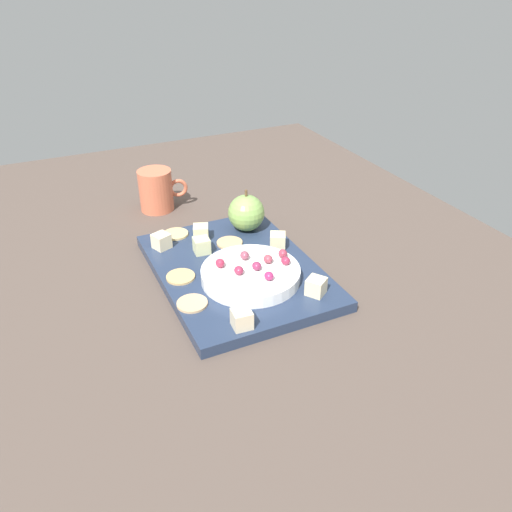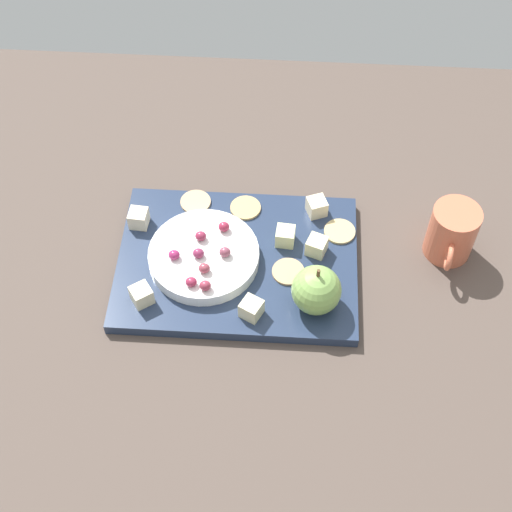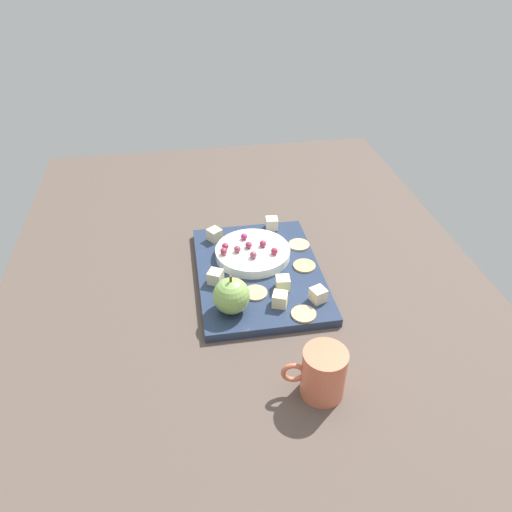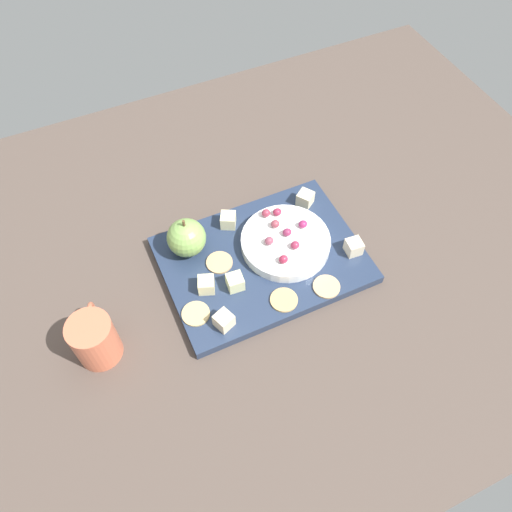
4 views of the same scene
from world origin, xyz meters
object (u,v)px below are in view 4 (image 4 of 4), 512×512
at_px(apple_whole, 186,238).
at_px(cup, 95,339).
at_px(grape_5, 283,259).
at_px(grape_0, 287,232).
at_px(cracker_2, 196,314).
at_px(grape_2, 303,224).
at_px(serving_dish, 286,242).
at_px(cheese_cube_1, 235,282).
at_px(grape_4, 277,212).
at_px(platter, 263,260).
at_px(cheese_cube_2, 228,220).
at_px(cheese_cube_4, 354,247).
at_px(grape_3, 269,241).
at_px(cracker_0, 326,287).
at_px(cheese_cube_5, 305,199).
at_px(cheese_cube_3, 224,320).
at_px(cracker_1, 284,300).
at_px(cracker_3, 219,262).
at_px(grape_7, 295,245).
at_px(cheese_cube_0, 206,285).
at_px(grape_1, 275,224).

distance_m(apple_whole, cup, 0.23).
bearing_deg(grape_5, grape_0, -122.70).
relative_size(cracker_2, grape_2, 2.87).
relative_size(serving_dish, grape_2, 9.84).
bearing_deg(cheese_cube_1, cracker_2, 15.69).
height_order(grape_4, grape_5, grape_5).
xyz_separation_m(platter, apple_whole, (0.11, -0.07, 0.04)).
xyz_separation_m(cheese_cube_2, cheese_cube_4, (-0.18, 0.15, 0.00)).
distance_m(grape_3, cup, 0.33).
xyz_separation_m(serving_dish, cracker_0, (-0.02, 0.11, -0.01)).
xyz_separation_m(grape_0, grape_3, (0.04, 0.00, 0.00)).
height_order(platter, grape_0, grape_0).
bearing_deg(cheese_cube_4, cheese_cube_5, -79.50).
bearing_deg(cheese_cube_3, cracker_1, 179.69).
bearing_deg(grape_4, cracker_0, 94.72).
bearing_deg(cracker_3, cheese_cube_1, 96.87).
bearing_deg(cracker_0, cheese_cube_1, -25.50).
height_order(cheese_cube_2, cup, cup).
bearing_deg(serving_dish, cracker_3, -6.67).
relative_size(platter, grape_2, 21.40).
relative_size(cheese_cube_4, cheese_cube_5, 1.00).
relative_size(cheese_cube_4, grape_4, 1.65).
bearing_deg(cup, grape_3, -170.10).
bearing_deg(grape_7, grape_3, -35.63).
relative_size(apple_whole, cheese_cube_3, 2.56).
relative_size(serving_dish, grape_5, 9.84).
bearing_deg(platter, cracker_0, 125.18).
bearing_deg(grape_2, cheese_cube_0, 10.74).
height_order(cheese_cube_1, cheese_cube_4, same).
height_order(cheese_cube_4, grape_3, grape_3).
xyz_separation_m(grape_4, cup, (0.37, 0.11, -0.00)).
distance_m(cheese_cube_0, cheese_cube_1, 0.05).
bearing_deg(grape_7, grape_2, -133.69).
bearing_deg(grape_1, cheese_cube_5, -153.90).
xyz_separation_m(cheese_cube_3, cracker_0, (-0.19, 0.01, -0.01)).
relative_size(cheese_cube_5, grape_0, 1.65).
relative_size(apple_whole, grape_4, 4.24).
relative_size(cheese_cube_5, cracker_2, 0.58).
height_order(cheese_cube_1, cracker_2, cheese_cube_1).
bearing_deg(cracker_3, cracker_2, 46.50).
height_order(cracker_3, grape_1, grape_1).
height_order(serving_dish, grape_7, grape_7).
distance_m(cracker_1, grape_2, 0.15).
bearing_deg(grape_4, grape_3, 51.75).
height_order(serving_dish, cracker_1, serving_dish).
distance_m(cheese_cube_0, cracker_2, 0.05).
bearing_deg(cracker_2, cheese_cube_2, -129.02).
xyz_separation_m(cheese_cube_5, grape_3, (0.11, 0.07, 0.01)).
relative_size(cracker_2, grape_1, 2.87).
distance_m(serving_dish, cheese_cube_1, 0.12).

